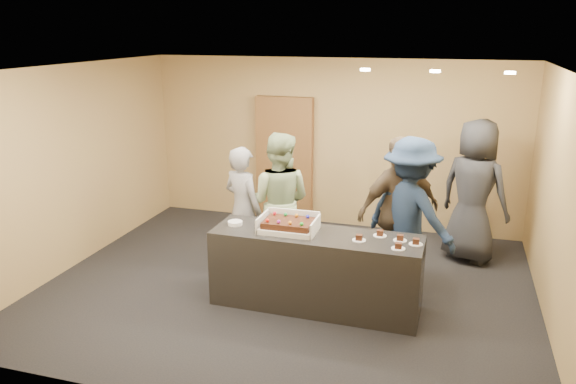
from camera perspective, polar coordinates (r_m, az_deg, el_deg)
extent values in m
plane|color=black|center=(7.22, 0.00, -9.49)|extent=(6.00, 6.00, 0.00)
plane|color=silver|center=(6.51, 0.00, 12.43)|extent=(6.00, 6.00, 0.00)
cube|color=tan|center=(9.09, 4.55, 4.94)|extent=(6.00, 0.04, 2.70)
cube|color=tan|center=(4.53, -9.21, -7.25)|extent=(6.00, 0.04, 2.70)
cube|color=tan|center=(8.10, -20.81, 2.47)|extent=(0.04, 5.00, 2.70)
cube|color=tan|center=(6.57, 25.94, -1.21)|extent=(0.04, 5.00, 2.70)
cube|color=black|center=(6.55, 2.84, -7.96)|extent=(2.41, 0.74, 0.90)
cube|color=brown|center=(9.27, -0.36, 3.26)|extent=(0.95, 0.15, 2.08)
cube|color=white|center=(6.45, 0.05, -3.73)|extent=(0.63, 0.44, 0.06)
cube|color=white|center=(6.52, -2.61, -2.99)|extent=(0.02, 0.44, 0.17)
cube|color=white|center=(6.35, 2.79, -3.54)|extent=(0.02, 0.44, 0.17)
cube|color=white|center=(6.63, 0.60, -2.57)|extent=(0.63, 0.02, 0.19)
cube|color=black|center=(6.43, 0.05, -3.19)|extent=(0.56, 0.38, 0.07)
sphere|color=red|center=(6.59, -1.37, -2.18)|extent=(0.04, 0.04, 0.04)
sphere|color=#18943A|center=(6.55, -0.25, -2.29)|extent=(0.04, 0.04, 0.04)
sphere|color=orange|center=(6.52, 0.88, -2.40)|extent=(0.04, 0.04, 0.04)
sphere|color=#1B20E7|center=(6.48, 2.02, -2.50)|extent=(0.04, 0.04, 0.04)
sphere|color=red|center=(6.35, -2.12, -2.92)|extent=(0.04, 0.04, 0.04)
sphere|color=purple|center=(6.31, -0.96, -3.04)|extent=(0.04, 0.04, 0.04)
sphere|color=orange|center=(6.27, 0.21, -3.15)|extent=(0.04, 0.04, 0.04)
sphere|color=green|center=(6.24, 1.39, -3.27)|extent=(0.04, 0.04, 0.04)
cylinder|color=white|center=(6.69, -5.39, -3.15)|extent=(0.17, 0.17, 0.04)
cylinder|color=white|center=(6.23, 7.22, -4.88)|extent=(0.15, 0.15, 0.01)
cube|color=black|center=(6.22, 7.23, -4.59)|extent=(0.07, 0.06, 0.06)
cylinder|color=white|center=(6.39, 9.32, -4.40)|extent=(0.15, 0.15, 0.01)
cube|color=black|center=(6.38, 9.33, -4.11)|extent=(0.07, 0.06, 0.06)
cylinder|color=white|center=(6.07, 11.13, -5.66)|extent=(0.15, 0.15, 0.01)
cube|color=black|center=(6.06, 11.15, -5.36)|extent=(0.07, 0.06, 0.06)
cylinder|color=white|center=(6.30, 11.31, -4.85)|extent=(0.15, 0.15, 0.01)
cube|color=black|center=(6.28, 11.33, -4.56)|extent=(0.07, 0.06, 0.06)
cylinder|color=white|center=(6.23, 12.85, -5.19)|extent=(0.15, 0.15, 0.01)
cube|color=black|center=(6.21, 12.87, -4.90)|extent=(0.07, 0.06, 0.06)
imported|color=gray|center=(7.46, -4.60, -1.70)|extent=(0.72, 0.62, 1.68)
imported|color=#9AAF81|center=(7.44, -0.99, -0.98)|extent=(0.94, 0.76, 1.86)
imported|color=#1A2943|center=(7.03, 12.31, -2.20)|extent=(1.42, 1.24, 1.91)
imported|color=brown|center=(7.15, 11.17, -1.91)|extent=(1.17, 1.01, 1.89)
imported|color=#28292D|center=(8.08, 18.38, 0.08)|extent=(1.16, 1.02, 1.99)
cylinder|color=#FFEAC6|center=(6.82, 7.85, 12.21)|extent=(0.12, 0.12, 0.03)
cylinder|color=#FFEAC6|center=(6.74, 14.72, 11.79)|extent=(0.12, 0.12, 0.03)
cylinder|color=#FFEAC6|center=(6.75, 21.63, 11.20)|extent=(0.12, 0.12, 0.03)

